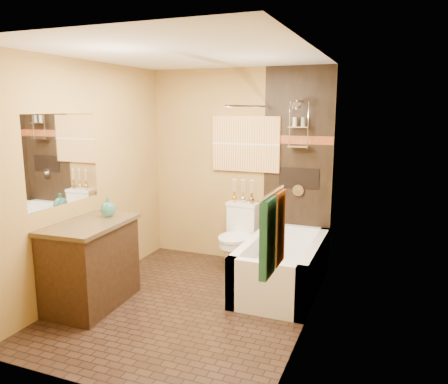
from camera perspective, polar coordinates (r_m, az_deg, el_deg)
The scene contains 23 objects.
floor at distance 4.70m, azimuth -4.58°, elevation -14.35°, with size 3.00×3.00×0.00m, color black.
wall_left at distance 4.96m, azimuth -17.37°, elevation 1.69°, with size 0.02×3.00×2.50m, color #AD8843.
wall_right at distance 3.94m, azimuth 11.02°, elevation -0.31°, with size 0.02×3.00×2.50m, color #AD8843.
wall_back at distance 5.68m, azimuth 1.89°, elevation 3.32°, with size 2.40×0.02×2.50m, color #AD8843.
wall_front at distance 3.07m, azimuth -17.34°, elevation -3.79°, with size 2.40×0.02×2.50m, color #AD8843.
ceiling at distance 4.27m, azimuth -5.11°, elevation 17.56°, with size 3.00×3.00×0.00m, color silver.
alcove_tile_back at distance 5.46m, azimuth 9.54°, elevation 2.86°, with size 0.85×0.01×2.50m, color black.
alcove_tile_right at distance 4.67m, azimuth 12.59°, elevation 1.38°, with size 0.01×1.50×2.50m, color black.
mosaic_band_back at distance 5.41m, azimuth 9.64°, elevation 6.72°, with size 0.85×0.01×0.10m, color maroon.
mosaic_band_right at distance 4.62m, azimuth 12.66°, elevation 5.91°, with size 0.01×1.50×0.10m, color maroon.
alcove_niche at distance 5.46m, azimuth 9.75°, elevation 1.80°, with size 0.50×0.01×0.25m, color black.
shower_fixtures at distance 5.30m, azimuth 9.70°, elevation 7.14°, with size 0.24×0.33×1.16m.
curtain_rod at distance 4.79m, azimuth 3.47°, elevation 11.11°, with size 0.03×0.03×1.55m, color silver.
towel_bar at distance 2.90m, azimuth 6.34°, elevation -0.15°, with size 0.02×0.02×0.55m, color silver.
towel_teal at distance 2.85m, azimuth 5.73°, elevation -5.98°, with size 0.05×0.22×0.52m, color #1C5F56.
towel_rust at distance 3.09m, azimuth 7.06°, elevation -4.66°, with size 0.05×0.22×0.52m, color brown.
sunset_painting at distance 5.59m, azimuth 2.84°, elevation 6.28°, with size 0.90×0.04×0.70m, color #C47C2E.
vanity_mirror at distance 4.64m, azimuth -20.27°, elevation 4.03°, with size 0.01×1.00×0.90m, color white.
bathtub at distance 5.01m, azimuth 7.64°, elevation -10.01°, with size 0.80×1.50×0.55m.
toilet at distance 5.56m, azimuth 1.84°, elevation -5.77°, with size 0.42×0.62×0.80m.
vanity at distance 4.71m, azimuth -16.98°, elevation -8.94°, with size 0.66×1.02×0.88m.
teal_bottle at distance 4.73m, azimuth -14.91°, elevation -1.93°, with size 0.16×0.16×0.25m, color #297C6E, non-canonical shape.
bud_vases at distance 5.59m, azimuth 2.50°, elevation 0.21°, with size 0.30×0.06×0.29m.
Camera 1 is at (1.89, -3.80, 2.01)m, focal length 35.00 mm.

